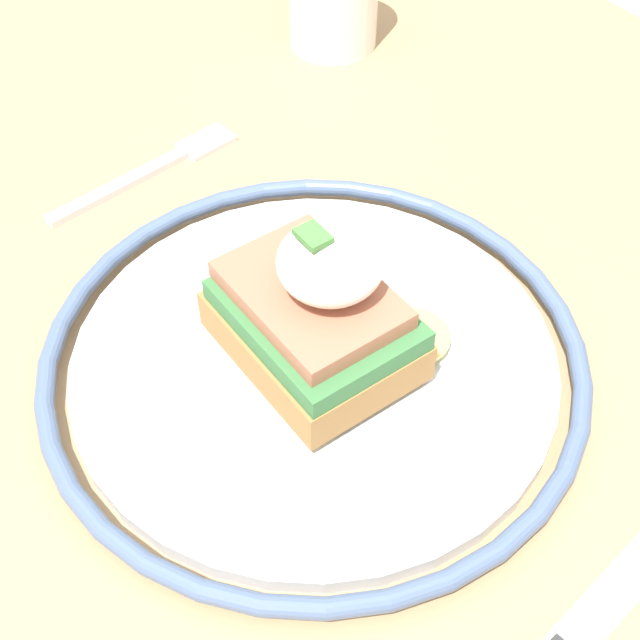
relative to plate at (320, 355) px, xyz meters
The scene contains 4 objects.
dining_table 0.12m from the plate, ahead, with size 1.12×0.84×0.78m.
plate is the anchor object (origin of this frame).
sandwich 0.04m from the plate, 41.88° to the left, with size 0.10×0.10×0.08m.
fork 0.19m from the plate, behind, with size 0.03×0.14×0.00m.
Camera 1 is at (0.21, -0.17, 1.14)m, focal length 50.00 mm.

